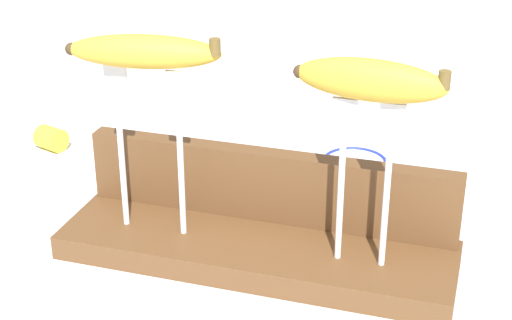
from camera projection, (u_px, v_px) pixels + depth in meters
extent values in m
plane|color=silver|center=(256.00, 261.00, 0.93)|extent=(3.00, 3.00, 0.00)
cube|color=brown|center=(256.00, 250.00, 0.92)|extent=(0.45, 0.13, 0.03)
cube|color=brown|center=(270.00, 185.00, 0.95)|extent=(0.44, 0.03, 0.09)
cylinder|color=silver|center=(122.00, 162.00, 0.92)|extent=(0.01, 0.01, 0.16)
cube|color=silver|center=(116.00, 81.00, 0.88)|extent=(0.03, 0.01, 0.04)
cylinder|color=silver|center=(181.00, 170.00, 0.90)|extent=(0.01, 0.01, 0.16)
cube|color=silver|center=(177.00, 87.00, 0.86)|extent=(0.03, 0.01, 0.04)
cylinder|color=silver|center=(340.00, 196.00, 0.85)|extent=(0.01, 0.01, 0.15)
cube|color=silver|center=(345.00, 115.00, 0.81)|extent=(0.03, 0.01, 0.04)
cylinder|color=silver|center=(386.00, 203.00, 0.84)|extent=(0.01, 0.01, 0.15)
cube|color=silver|center=(392.00, 120.00, 0.80)|extent=(0.03, 0.01, 0.04)
ellipsoid|color=gold|center=(144.00, 52.00, 0.85)|extent=(0.17, 0.07, 0.04)
cylinder|color=brown|center=(216.00, 46.00, 0.84)|extent=(0.01, 0.01, 0.02)
sphere|color=#3F2D19|center=(72.00, 49.00, 0.86)|extent=(0.01, 0.01, 0.01)
ellipsoid|color=gold|center=(371.00, 80.00, 0.79)|extent=(0.16, 0.05, 0.04)
cylinder|color=brown|center=(444.00, 80.00, 0.76)|extent=(0.01, 0.01, 0.02)
sphere|color=#3F2D19|center=(300.00, 72.00, 0.81)|extent=(0.01, 0.01, 0.01)
cylinder|color=silver|center=(247.00, 209.00, 1.04)|extent=(0.08, 0.10, 0.01)
cube|color=silver|center=(270.00, 239.00, 0.97)|extent=(0.04, 0.04, 0.01)
cylinder|color=yellow|center=(51.00, 138.00, 1.21)|extent=(0.05, 0.05, 0.04)
cylinder|color=beige|center=(42.00, 135.00, 1.22)|extent=(0.01, 0.03, 0.03)
torus|color=#1E2DA5|center=(355.00, 159.00, 1.18)|extent=(0.09, 0.09, 0.01)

